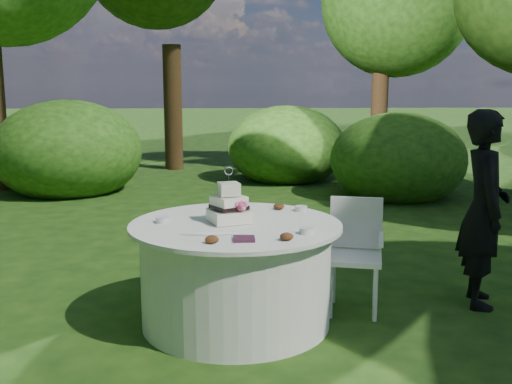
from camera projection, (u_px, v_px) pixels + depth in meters
ground at (236, 322)px, 4.52m from camera, size 80.00×80.00×0.00m
napkins at (244, 239)px, 3.90m from camera, size 0.14×0.14×0.02m
feather_plume at (214, 234)px, 4.05m from camera, size 0.48×0.07×0.01m
guest at (484, 209)px, 4.77m from camera, size 0.50×0.65×1.58m
table at (236, 273)px, 4.45m from camera, size 1.56×1.56×0.77m
cake at (229, 207)px, 4.39m from camera, size 0.35×0.35×0.41m
chair at (355, 246)px, 4.72m from camera, size 0.51×0.50×0.89m
votives at (257, 219)px, 4.42m from camera, size 1.17×0.84×0.04m
petal_cups at (261, 226)px, 4.20m from camera, size 0.61×1.12×0.05m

